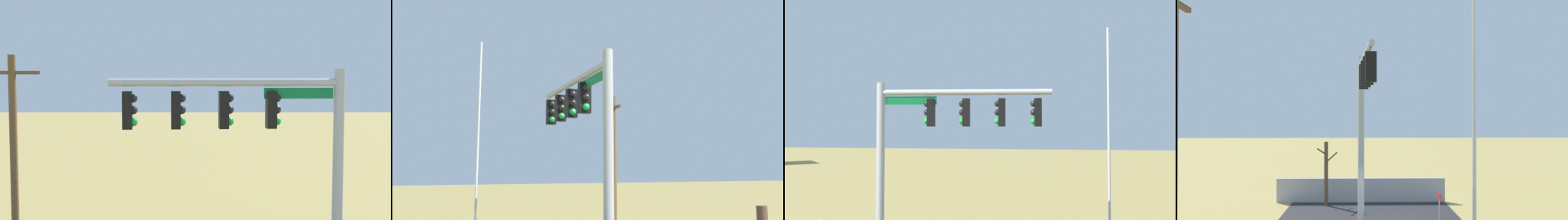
# 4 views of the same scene
# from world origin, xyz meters

# --- Properties ---
(sidewalk_corner) EXTENTS (6.00, 6.00, 0.01)m
(sidewalk_corner) POSITION_xyz_m (3.03, 0.39, 0.00)
(sidewalk_corner) COLOR #B7B5AD
(sidewalk_corner) RESTS_ON ground_plane
(retaining_fence) EXTENTS (0.20, 8.83, 1.26)m
(retaining_fence) POSITION_xyz_m (6.48, 0.40, 0.63)
(retaining_fence) COLOR #A8A8AD
(retaining_fence) RESTS_ON ground_plane
(signal_mast) EXTENTS (6.06, 0.64, 7.11)m
(signal_mast) POSITION_xyz_m (0.17, 0.29, 5.09)
(signal_mast) COLOR #B2B5BA
(signal_mast) RESTS_ON ground_plane
(flagpole) EXTENTS (0.10, 0.10, 9.46)m
(flagpole) POSITION_xyz_m (-6.16, -2.52, 4.73)
(flagpole) COLOR silver
(flagpole) RESTS_ON ground_plane
(bare_tree) EXTENTS (1.27, 1.02, 3.23)m
(bare_tree) POSITION_xyz_m (5.57, 2.17, 1.68)
(bare_tree) COLOR brown
(bare_tree) RESTS_ON ground_plane
(open_sign) EXTENTS (0.56, 0.04, 1.22)m
(open_sign) POSITION_xyz_m (2.03, -2.98, 0.91)
(open_sign) COLOR silver
(open_sign) RESTS_ON ground_plane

